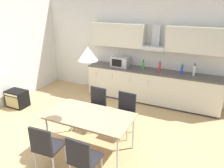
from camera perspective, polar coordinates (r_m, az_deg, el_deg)
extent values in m
cube|color=tan|center=(4.53, -7.83, -14.60)|extent=(8.11, 8.03, 0.02)
cube|color=silver|center=(6.27, 5.16, 9.13)|extent=(6.49, 0.10, 2.67)
cube|color=#333333|center=(6.16, 9.86, -4.18)|extent=(3.40, 0.56, 0.05)
cube|color=beige|center=(6.00, 10.11, -0.47)|extent=(3.54, 0.61, 0.81)
cube|color=#4C4742|center=(5.86, 10.37, 3.35)|extent=(3.56, 0.63, 0.03)
cube|color=silver|center=(6.18, -4.22, 2.47)|extent=(0.01, 0.01, 0.14)
cube|color=silver|center=(5.97, 0.03, 1.83)|extent=(0.01, 0.01, 0.14)
cube|color=silver|center=(5.78, 4.57, 1.13)|extent=(0.01, 0.01, 0.14)
cube|color=silver|center=(5.64, 9.38, 0.37)|extent=(0.01, 0.01, 0.14)
cube|color=silver|center=(6.06, 11.28, 6.58)|extent=(3.54, 0.02, 0.52)
cube|color=beige|center=(6.12, 1.75, 12.75)|extent=(1.49, 0.34, 0.62)
cube|color=beige|center=(5.64, 21.59, 10.62)|extent=(1.49, 0.34, 0.62)
cube|color=#B7BABF|center=(5.82, 11.07, 9.36)|extent=(0.56, 0.40, 0.10)
cube|color=#B7BABF|center=(5.87, 11.54, 12.26)|extent=(0.20, 0.16, 0.57)
cube|color=#ADADB2|center=(6.09, 2.22, 5.88)|extent=(0.48, 0.34, 0.28)
cube|color=black|center=(5.95, 1.21, 5.53)|extent=(0.29, 0.01, 0.20)
cylinder|color=green|center=(5.93, 8.17, 4.87)|extent=(0.06, 0.06, 0.20)
cylinder|color=black|center=(5.89, 8.23, 6.03)|extent=(0.02, 0.02, 0.04)
cylinder|color=white|center=(5.69, 20.66, 3.28)|extent=(0.06, 0.06, 0.25)
cylinder|color=black|center=(5.65, 20.86, 4.76)|extent=(0.02, 0.02, 0.06)
cylinder|color=red|center=(5.73, 12.31, 4.25)|extent=(0.06, 0.06, 0.24)
cylinder|color=black|center=(5.69, 12.42, 5.68)|extent=(0.02, 0.02, 0.05)
cylinder|color=blue|center=(5.71, 17.79, 3.51)|extent=(0.06, 0.06, 0.22)
cylinder|color=black|center=(5.67, 17.94, 4.79)|extent=(0.02, 0.02, 0.05)
cube|color=tan|center=(3.91, -5.71, -8.34)|extent=(1.50, 0.84, 0.04)
cylinder|color=silver|center=(4.21, -16.41, -12.57)|extent=(0.04, 0.04, 0.69)
cylinder|color=silver|center=(3.58, 1.48, -18.33)|extent=(0.04, 0.04, 0.69)
cylinder|color=silver|center=(4.69, -10.65, -8.39)|extent=(0.04, 0.04, 0.69)
cylinder|color=silver|center=(4.13, 5.60, -12.50)|extent=(0.04, 0.04, 0.69)
cube|color=black|center=(4.73, -4.70, -6.33)|extent=(0.43, 0.43, 0.04)
cube|color=black|center=(4.77, -3.58, -3.12)|extent=(0.38, 0.07, 0.40)
cylinder|color=silver|center=(4.64, -4.02, -10.23)|extent=(0.02, 0.02, 0.43)
cylinder|color=silver|center=(4.81, -7.46, -9.15)|extent=(0.02, 0.02, 0.43)
cylinder|color=silver|center=(4.88, -1.82, -8.45)|extent=(0.02, 0.02, 0.43)
cylinder|color=silver|center=(5.05, -5.17, -7.49)|extent=(0.02, 0.02, 0.43)
cube|color=black|center=(3.40, -6.85, -18.72)|extent=(0.41, 0.41, 0.04)
cube|color=black|center=(3.15, -8.87, -17.45)|extent=(0.38, 0.05, 0.40)
cylinder|color=silver|center=(3.73, -7.54, -19.23)|extent=(0.02, 0.02, 0.43)
cylinder|color=silver|center=(3.59, -2.68, -20.91)|extent=(0.02, 0.02, 0.43)
cube|color=black|center=(3.74, -16.03, -15.34)|extent=(0.43, 0.43, 0.04)
cube|color=black|center=(3.50, -18.18, -13.95)|extent=(0.38, 0.07, 0.40)
cylinder|color=silver|center=(4.07, -16.24, -16.12)|extent=(0.02, 0.02, 0.43)
cylinder|color=silver|center=(3.90, -12.03, -17.50)|extent=(0.02, 0.02, 0.43)
cylinder|color=silver|center=(3.87, -19.37, -18.74)|extent=(0.02, 0.02, 0.43)
cylinder|color=silver|center=(3.69, -15.03, -20.40)|extent=(0.02, 0.02, 0.43)
cube|color=black|center=(4.47, 2.93, -8.03)|extent=(0.42, 0.42, 0.04)
cube|color=black|center=(4.51, 3.97, -4.60)|extent=(0.38, 0.06, 0.40)
cylinder|color=silver|center=(4.39, 3.96, -12.16)|extent=(0.02, 0.02, 0.43)
cylinder|color=silver|center=(4.52, -0.05, -11.08)|extent=(0.02, 0.02, 0.43)
cylinder|color=silver|center=(4.66, 5.71, -10.11)|extent=(0.02, 0.02, 0.43)
cylinder|color=silver|center=(4.78, 1.90, -9.16)|extent=(0.02, 0.02, 0.43)
cube|color=black|center=(6.22, -23.50, -3.48)|extent=(0.52, 0.36, 0.44)
cube|color=tan|center=(6.13, -24.71, -4.38)|extent=(0.44, 0.01, 0.29)
cube|color=beige|center=(6.06, -24.99, -2.69)|extent=(0.44, 0.01, 0.05)
cone|color=silver|center=(3.50, -6.37, 7.86)|extent=(0.32, 0.32, 0.22)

